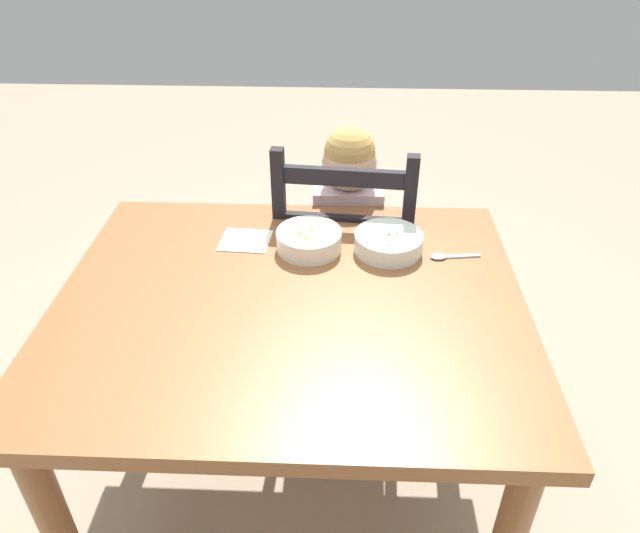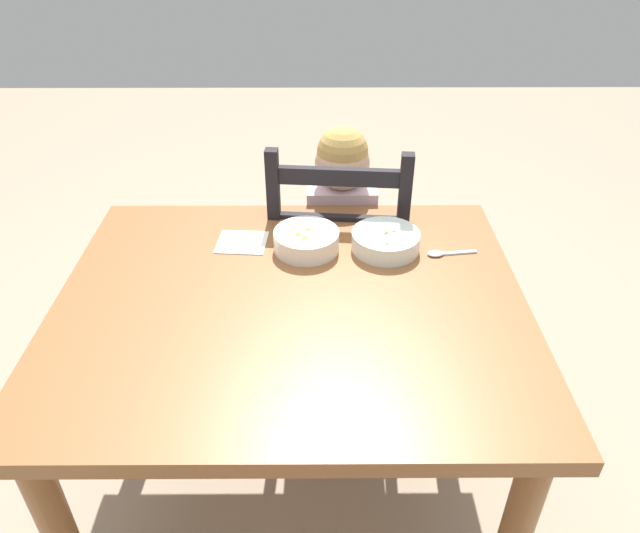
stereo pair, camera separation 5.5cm
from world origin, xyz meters
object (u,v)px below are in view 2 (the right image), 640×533
dining_chair (339,271)px  dining_table (292,334)px  child_figure (341,227)px  bowl_of_carrots (306,240)px  bowl_of_peas (386,240)px  spoon (443,253)px

dining_chair → dining_table: bearing=-104.7°
dining_table → child_figure: 0.54m
bowl_of_carrots → bowl_of_peas: bearing=-0.0°
dining_chair → bowl_of_carrots: (-0.10, -0.30, 0.31)m
dining_chair → spoon: dining_chair is taller
child_figure → spoon: child_figure is taller
dining_table → bowl_of_carrots: bowl_of_carrots is taller
child_figure → bowl_of_peas: (0.11, -0.29, 0.13)m
child_figure → bowl_of_peas: size_ratio=5.22×
dining_table → bowl_of_peas: 0.36m
spoon → dining_chair: bearing=128.9°
dining_chair → bowl_of_peas: bearing=-69.4°
dining_table → child_figure: bearing=74.6°
dining_chair → bowl_of_carrots: dining_chair is taller
bowl_of_peas → spoon: bearing=-11.0°
dining_chair → spoon: bearing=-51.1°
bowl_of_peas → dining_table: bearing=-137.8°
dining_chair → bowl_of_carrots: bearing=-109.1°
dining_chair → spoon: size_ratio=6.91×
bowl_of_carrots → spoon: size_ratio=1.29×
bowl_of_peas → spoon: (0.15, -0.03, -0.02)m
dining_chair → bowl_of_peas: size_ratio=5.16×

